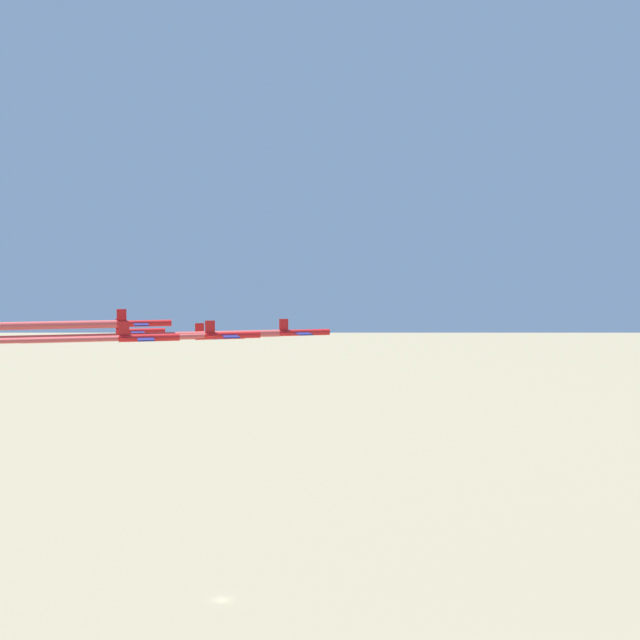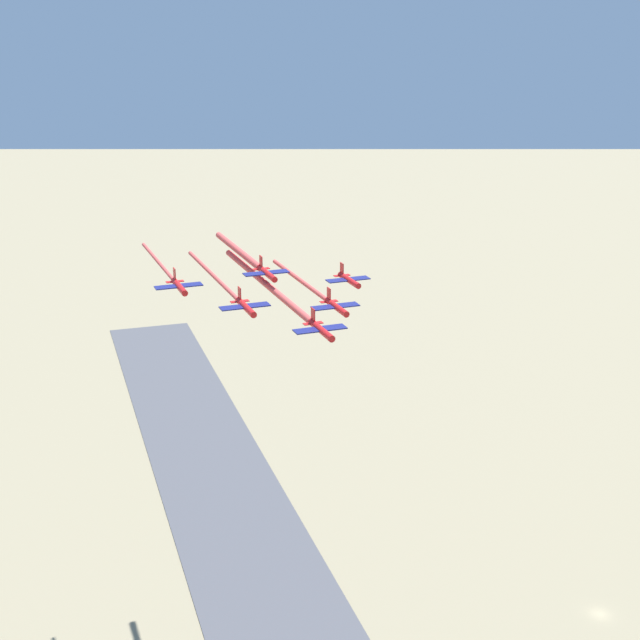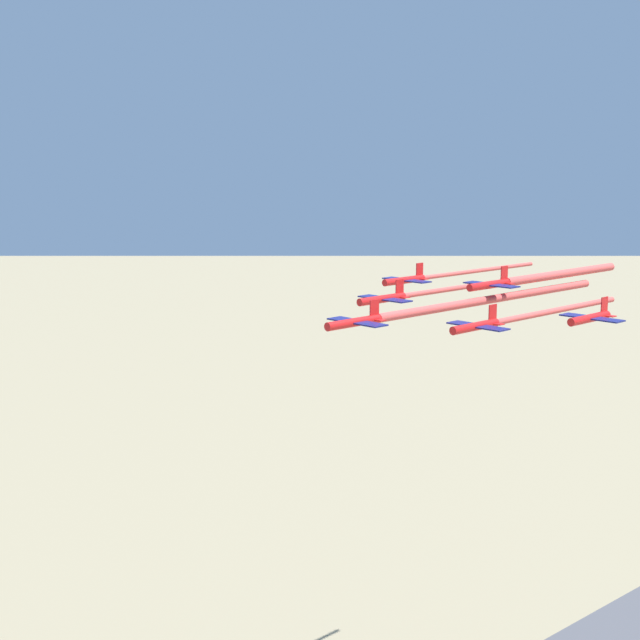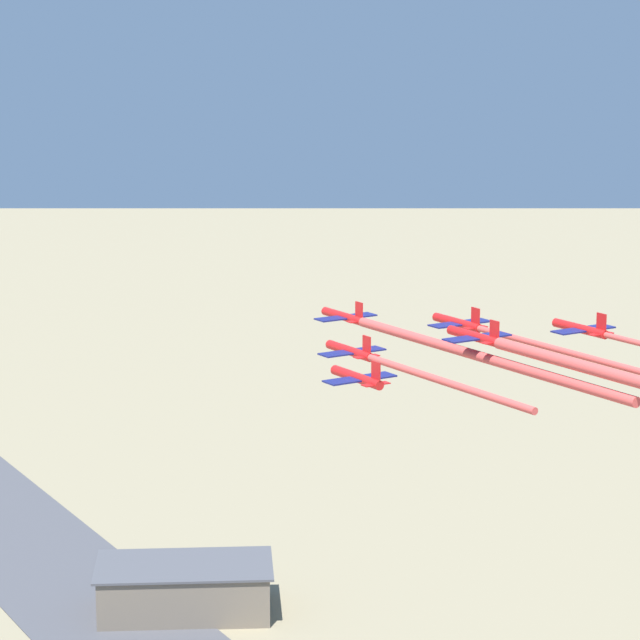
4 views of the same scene
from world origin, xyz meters
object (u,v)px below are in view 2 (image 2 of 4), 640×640
jet_0 (321,329)px  jet_3 (348,280)px  jet_5 (179,286)px  jet_1 (336,306)px  jet_2 (245,306)px  jet_4 (267,273)px

jet_0 → jet_3: bearing=-120.5°
jet_0 → jet_5: jet_5 is taller
jet_3 → jet_1: bearing=59.5°
jet_1 → jet_3: jet_3 is taller
jet_2 → jet_3: bearing=-150.5°
jet_0 → jet_5: bearing=-59.5°
jet_1 → jet_2: jet_2 is taller
jet_3 → jet_4: (-15.31, -8.33, 3.05)m
jet_1 → jet_4: bearing=-59.5°
jet_1 → jet_3: size_ratio=1.00×
jet_1 → jet_2: 17.53m
jet_2 → jet_4: jet_4 is taller
jet_4 → jet_0: bearing=90.0°
jet_5 → jet_1: bearing=150.5°
jet_1 → jet_4: jet_4 is taller
jet_4 → jet_5: jet_4 is taller
jet_4 → jet_5: bearing=-0.0°
jet_4 → jet_2: bearing=59.5°
jet_0 → jet_2: 17.20m
jet_2 → jet_5: (-14.73, 8.85, 0.75)m
jet_1 → jet_2: bearing=-0.0°
jet_2 → jet_0: bearing=120.5°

